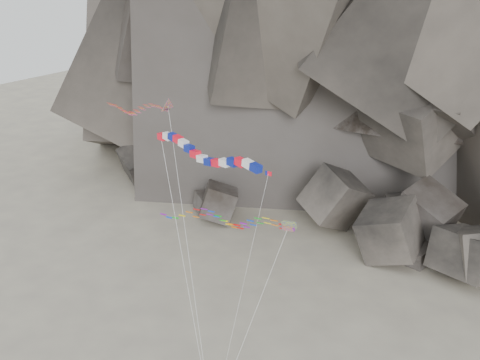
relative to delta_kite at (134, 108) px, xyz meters
The scene contains 5 objects.
boulder_field 39.91m from the delta_kite, 54.59° to the left, with size 83.54×17.14×10.28m.
delta_kite is the anchor object (origin of this frame).
banner_kite 14.79m from the delta_kite, 31.14° to the right, with size 11.81×6.57×21.70m.
parafoil_kite 14.71m from the delta_kite, 21.31° to the right, with size 12.99×7.45×15.46m.
pennant_kite 17.11m from the delta_kite, 13.56° to the right, with size 0.59×9.84×18.22m.
Camera 1 is at (24.98, -38.46, 36.09)m, focal length 45.00 mm.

